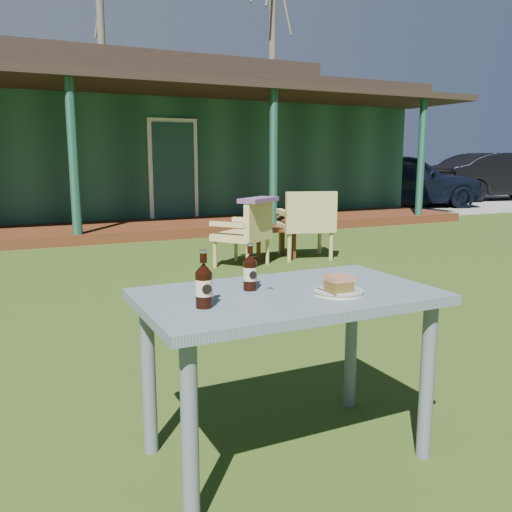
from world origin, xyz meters
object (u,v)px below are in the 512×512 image
cake_slice (339,283)px  side_table (271,232)px  car_far (499,177)px  cafe_table (287,316)px  cola_bottle_near (250,272)px  armchair_left (247,230)px  plate (338,292)px  cola_bottle_far (204,285)px  car_near (400,180)px  armchair_right (307,221)px

cake_slice → side_table: cake_slice is taller
car_far → cake_slice: (-12.86, -10.22, 0.05)m
cafe_table → side_table: size_ratio=2.00×
cola_bottle_near → armchair_left: (1.71, 3.75, -0.37)m
plate → cola_bottle_far: bearing=176.1°
car_far → cafe_table: car_far is taller
car_near → plate: 12.68m
plate → armchair_left: size_ratio=0.26×
cake_slice → cola_bottle_far: bearing=175.3°
cafe_table → plate: bearing=-34.2°
armchair_right → side_table: armchair_right is taller
cafe_table → side_table: 4.67m
car_far → cola_bottle_near: bearing=136.9°
cola_bottle_far → armchair_right: cola_bottle_far is taller
armchair_right → cola_bottle_far: bearing=-125.3°
cola_bottle_far → cake_slice: bearing=-4.7°
cafe_table → armchair_left: (1.58, 3.85, -0.19)m
armchair_left → cola_bottle_near: bearing=-114.5°
armchair_left → cola_bottle_far: bearing=-116.7°
cola_bottle_near → side_table: size_ratio=0.33×
plate → cake_slice: (-0.00, -0.01, 0.04)m
cake_slice → armchair_left: (1.42, 3.97, -0.33)m
car_near → car_far: (4.48, 0.70, 0.00)m
cafe_table → armchair_right: size_ratio=1.39×
car_far → cola_bottle_near: car_far is taller
cola_bottle_near → armchair_right: 4.70m
cake_slice → armchair_right: (2.32, 4.11, -0.28)m
car_near → cola_bottle_far: (-8.94, -9.48, 0.09)m
plate → armchair_left: 4.22m
cola_bottle_near → armchair_left: size_ratio=0.25×
cake_slice → armchair_left: size_ratio=0.12×
cola_bottle_far → plate: bearing=-3.9°
cake_slice → armchair_right: 4.72m
car_far → cola_bottle_far: 16.84m
cafe_table → plate: 0.23m
cafe_table → side_table: bearing=63.6°
plate → cola_bottle_far: (-0.56, 0.04, 0.08)m
cafe_table → cake_slice: cake_slice is taller
plate → cake_slice: cake_slice is taller
cola_bottle_far → cafe_table: bearing=11.1°
cake_slice → armchair_left: 4.23m
cake_slice → cola_bottle_far: (-0.56, 0.05, 0.04)m
plate → armchair_left: armchair_left is taller
side_table → cake_slice: bearing=-113.9°
car_near → side_table: 8.33m
car_far → cola_bottle_far: car_far is taller
cola_bottle_near → armchair_right: size_ratio=0.23×
car_far → cafe_table: bearing=137.4°
plate → cafe_table: bearing=145.8°
cola_bottle_near → cola_bottle_far: cola_bottle_far is taller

